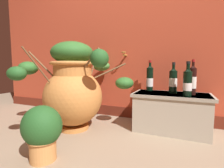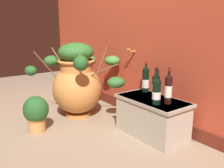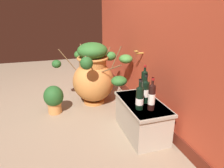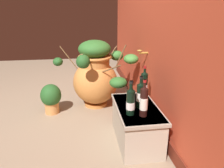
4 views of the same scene
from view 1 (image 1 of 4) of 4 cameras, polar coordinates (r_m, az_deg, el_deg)
ground_plane at (r=1.23m, az=-8.82°, el=-25.70°), size 7.00×7.00×0.00m
back_wall at (r=2.26m, az=8.33°, el=22.42°), size 4.40×0.33×2.60m
terracotta_urn at (r=1.76m, az=-13.19°, el=-0.95°), size 1.20×1.12×0.90m
stone_ledge at (r=1.79m, az=19.67°, el=-8.74°), size 0.74×0.40×0.38m
wine_bottle_left at (r=1.76m, az=20.37°, el=1.29°), size 0.08×0.08×0.31m
wine_bottle_middle at (r=1.74m, az=26.07°, el=1.30°), size 0.07×0.07×0.33m
wine_bottle_right at (r=1.90m, az=12.93°, el=1.98°), size 0.08×0.08×0.34m
wine_bottle_back at (r=1.64m, az=24.66°, el=0.70°), size 0.08×0.08×0.31m
potted_shrub at (r=1.27m, az=-23.00°, el=-14.65°), size 0.28×0.26×0.39m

